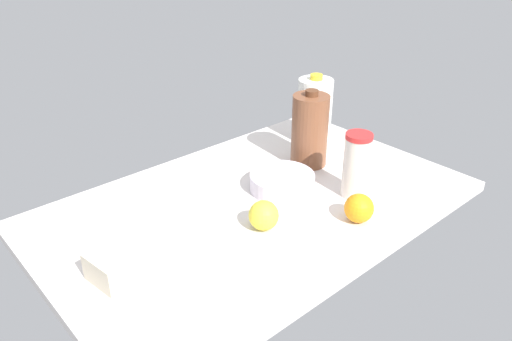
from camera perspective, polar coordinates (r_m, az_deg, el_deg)
name	(u,v)px	position (r cm, az deg, el deg)	size (l,w,h in cm)	color
countertop	(256,206)	(143.31, 0.00, -4.07)	(120.00, 76.00, 3.00)	silver
egg_carton	(153,244)	(122.55, -11.68, -8.19)	(31.77, 10.34, 6.72)	beige
chocolate_milk_jug	(310,130)	(159.55, 6.17, 4.60)	(11.60, 11.60, 24.96)	brown
mixing_bowl	(283,182)	(147.15, 3.09, -1.37)	(19.15, 19.15, 5.05)	silver
milk_jug	(315,111)	(176.47, 6.71, 6.81)	(12.04, 12.04, 24.43)	white
tumbler_cup	(356,165)	(143.91, 11.39, 0.61)	(7.67, 7.67, 19.34)	beige
lemon_far_back	(264,215)	(129.13, 0.89, -5.15)	(7.93, 7.93, 7.93)	yellow
orange_near_front	(359,208)	(134.87, 11.69, -4.24)	(7.86, 7.86, 7.86)	orange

